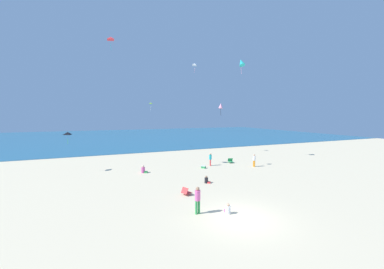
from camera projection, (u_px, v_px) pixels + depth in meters
The scene contains 17 objects.
ground_plane at pixel (182, 176), 22.59m from camera, with size 120.00×120.00×0.00m, color beige.
ocean_water at pixel (126, 136), 64.54m from camera, with size 120.00×60.00×0.05m, color #236084.
beach_chair_far_left at pixel (186, 192), 17.30m from camera, with size 0.83×0.80×0.59m.
beach_chair_far_right at pixel (231, 161), 28.96m from camera, with size 0.78×0.84×0.58m.
cooler_box at pixel (203, 167), 26.04m from camera, with size 0.58×0.59×0.28m.
person_0 at pixel (228, 210), 14.04m from camera, with size 0.38×0.57×0.67m.
person_1 at pixel (198, 198), 13.95m from camera, with size 0.37×0.37×1.69m.
person_2 at pixel (207, 180), 20.34m from camera, with size 0.59×0.53×0.67m.
person_3 at pixel (210, 158), 27.30m from camera, with size 0.38×0.38×1.51m.
person_4 at pixel (254, 159), 26.73m from camera, with size 0.33×0.33×1.48m.
person_5 at pixel (144, 170), 23.93m from camera, with size 0.72×0.58×0.81m.
kite_red at pixel (111, 38), 23.97m from camera, with size 0.95×1.02×1.38m.
kite_teal at pixel (241, 62), 30.21m from camera, with size 0.83×1.13×2.08m.
kite_black at pixel (68, 133), 23.66m from camera, with size 0.98×0.95×1.27m.
kite_white at pixel (195, 64), 34.14m from camera, with size 0.68×0.82×1.42m.
kite_lime at pixel (150, 103), 41.16m from camera, with size 0.83×0.82×1.70m.
kite_pink at pixel (221, 106), 25.63m from camera, with size 0.72×0.71×1.43m.
Camera 1 is at (-7.58, -10.85, 6.03)m, focal length 21.45 mm.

